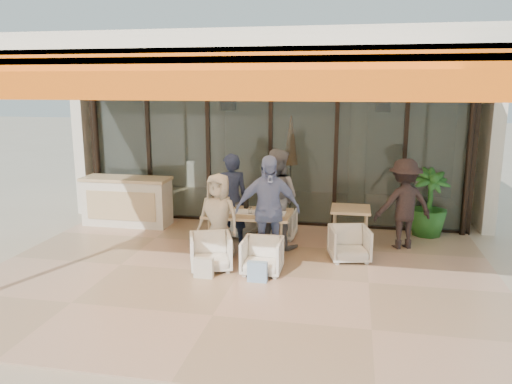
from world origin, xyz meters
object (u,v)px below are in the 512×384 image
diner_navy (231,199)px  side_table (351,214)px  diner_grey (276,198)px  dining_table (248,215)px  host_counter (127,201)px  diner_cream (219,217)px  standing_woman (404,204)px  chair_near_left (211,250)px  potted_palm (428,203)px  side_chair (349,242)px  chair_near_right (262,255)px  chair_far_left (238,220)px  chair_far_right (280,223)px  diner_periwinkle (268,210)px

diner_navy → side_table: (2.18, 0.21, -0.22)m
diner_grey → dining_table: bearing=68.0°
host_counter → diner_cream: size_ratio=1.24×
standing_woman → chair_near_left: bearing=8.6°
side_table → potted_palm: size_ratio=0.55×
side_chair → potted_palm: size_ratio=0.49×
side_chair → standing_woman: bearing=29.7°
chair_near_right → potted_palm: size_ratio=0.47×
chair_near_left → standing_woman: 3.59m
chair_far_left → standing_woman: bearing=-164.1°
chair_near_left → diner_navy: (0.00, 1.40, 0.53)m
chair_far_right → diner_periwinkle: 1.52m
host_counter → side_chair: (4.64, -1.31, -0.20)m
diner_periwinkle → potted_palm: 3.53m
dining_table → chair_near_left: (-0.41, -0.96, -0.36)m
diner_periwinkle → host_counter: bearing=134.6°
diner_grey → potted_palm: size_ratio=1.35×
chair_near_right → chair_far_right: bearing=89.8°
host_counter → chair_far_right: bearing=-4.8°
dining_table → potted_palm: 3.64m
chair_near_left → chair_near_right: bearing=-19.9°
chair_far_right → diner_grey: 0.78m
chair_near_left → diner_grey: (0.84, 1.40, 0.58)m
diner_grey → diner_cream: size_ratio=1.22×
dining_table → chair_near_right: bearing=-66.0°
dining_table → diner_cream: 0.62m
diner_navy → side_table: size_ratio=2.30×
chair_near_left → chair_far_right: bearing=46.2°
dining_table → standing_woman: 2.81m
potted_palm → diner_grey: bearing=-157.0°
potted_palm → diner_periwinkle: bearing=-143.4°
diner_navy → side_chair: diner_navy is taller
chair_far_right → diner_grey: size_ratio=0.35×
host_counter → chair_near_left: size_ratio=2.79×
host_counter → chair_near_left: bearing=-41.5°
chair_far_right → standing_woman: bearing=177.4°
chair_far_left → diner_grey: 1.14m
chair_near_left → diner_cream: bearing=70.1°
host_counter → dining_table: host_counter is taller
chair_near_left → diner_cream: diner_cream is taller
chair_near_right → diner_navy: (-0.84, 1.40, 0.54)m
diner_navy → potted_palm: size_ratio=1.27×
side_chair → standing_woman: size_ratio=0.40×
host_counter → chair_near_right: size_ratio=2.92×
diner_navy → chair_far_left: bearing=-109.0°
diner_grey → potted_palm: diner_grey is taller
diner_navy → potted_palm: bearing=179.1°
diner_grey → diner_periwinkle: 0.90m
side_chair → standing_woman: standing_woman is taller
chair_far_right → potted_palm: (2.82, 0.70, 0.36)m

